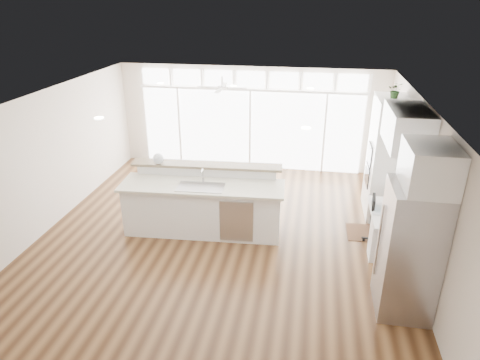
# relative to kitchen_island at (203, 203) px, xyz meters

# --- Properties ---
(floor) EXTENTS (7.00, 8.00, 0.02)m
(floor) POSITION_rel_kitchen_island_xyz_m (0.39, -0.33, -0.64)
(floor) COLOR #402613
(floor) RESTS_ON ground
(ceiling) EXTENTS (7.00, 8.00, 0.02)m
(ceiling) POSITION_rel_kitchen_island_xyz_m (0.39, -0.33, 2.07)
(ceiling) COLOR white
(ceiling) RESTS_ON wall_back
(wall_back) EXTENTS (7.00, 0.04, 2.70)m
(wall_back) POSITION_rel_kitchen_island_xyz_m (0.39, 3.67, 0.72)
(wall_back) COLOR beige
(wall_back) RESTS_ON floor
(wall_front) EXTENTS (7.00, 0.04, 2.70)m
(wall_front) POSITION_rel_kitchen_island_xyz_m (0.39, -4.33, 0.72)
(wall_front) COLOR beige
(wall_front) RESTS_ON floor
(wall_left) EXTENTS (0.04, 8.00, 2.70)m
(wall_left) POSITION_rel_kitchen_island_xyz_m (-3.11, -0.33, 0.72)
(wall_left) COLOR beige
(wall_left) RESTS_ON floor
(wall_right) EXTENTS (0.04, 8.00, 2.70)m
(wall_right) POSITION_rel_kitchen_island_xyz_m (3.89, -0.33, 0.72)
(wall_right) COLOR beige
(wall_right) RESTS_ON floor
(glass_wall) EXTENTS (5.80, 0.06, 2.08)m
(glass_wall) POSITION_rel_kitchen_island_xyz_m (0.39, 3.61, 0.42)
(glass_wall) COLOR silver
(glass_wall) RESTS_ON wall_back
(transom_row) EXTENTS (5.90, 0.06, 0.40)m
(transom_row) POSITION_rel_kitchen_island_xyz_m (0.39, 3.61, 1.75)
(transom_row) COLOR silver
(transom_row) RESTS_ON wall_back
(desk_window) EXTENTS (0.04, 0.85, 0.85)m
(desk_window) POSITION_rel_kitchen_island_xyz_m (3.85, -0.03, 0.92)
(desk_window) COLOR white
(desk_window) RESTS_ON wall_right
(ceiling_fan) EXTENTS (1.16, 1.16, 0.32)m
(ceiling_fan) POSITION_rel_kitchen_island_xyz_m (-0.11, 2.47, 1.85)
(ceiling_fan) COLOR white
(ceiling_fan) RESTS_ON ceiling
(recessed_lights) EXTENTS (3.40, 3.00, 0.02)m
(recessed_lights) POSITION_rel_kitchen_island_xyz_m (0.39, -0.13, 2.05)
(recessed_lights) COLOR #EFE4CB
(recessed_lights) RESTS_ON ceiling
(oven_cabinet) EXTENTS (0.64, 1.20, 2.50)m
(oven_cabinet) POSITION_rel_kitchen_island_xyz_m (3.56, 1.47, 0.62)
(oven_cabinet) COLOR white
(oven_cabinet) RESTS_ON floor
(desk_nook) EXTENTS (0.72, 1.30, 0.76)m
(desk_nook) POSITION_rel_kitchen_island_xyz_m (3.52, -0.03, -0.25)
(desk_nook) COLOR white
(desk_nook) RESTS_ON floor
(upper_cabinets) EXTENTS (0.64, 1.30, 0.64)m
(upper_cabinets) POSITION_rel_kitchen_island_xyz_m (3.56, -0.03, 1.72)
(upper_cabinets) COLOR white
(upper_cabinets) RESTS_ON wall_right
(refrigerator) EXTENTS (0.76, 0.90, 2.00)m
(refrigerator) POSITION_rel_kitchen_island_xyz_m (3.50, -1.68, 0.37)
(refrigerator) COLOR #A8A8AD
(refrigerator) RESTS_ON floor
(fridge_cabinet) EXTENTS (0.64, 0.90, 0.60)m
(fridge_cabinet) POSITION_rel_kitchen_island_xyz_m (3.56, -1.68, 1.67)
(fridge_cabinet) COLOR white
(fridge_cabinet) RESTS_ON wall_right
(framed_photos) EXTENTS (0.06, 0.22, 0.80)m
(framed_photos) POSITION_rel_kitchen_island_xyz_m (3.85, 0.59, 0.77)
(framed_photos) COLOR black
(framed_photos) RESTS_ON wall_right
(kitchen_island) EXTENTS (3.22, 1.37, 1.25)m
(kitchen_island) POSITION_rel_kitchen_island_xyz_m (0.00, 0.00, 0.00)
(kitchen_island) COLOR white
(kitchen_island) RESTS_ON floor
(rug) EXTENTS (0.97, 0.71, 0.01)m
(rug) POSITION_rel_kitchen_island_xyz_m (3.31, 0.47, -0.62)
(rug) COLOR #311B0F
(rug) RESTS_ON floor
(office_chair) EXTENTS (0.54, 0.51, 0.95)m
(office_chair) POSITION_rel_kitchen_island_xyz_m (3.43, 0.12, -0.15)
(office_chair) COLOR black
(office_chair) RESTS_ON floor
(fishbowl) EXTENTS (0.24, 0.24, 0.22)m
(fishbowl) POSITION_rel_kitchen_island_xyz_m (-0.97, 0.34, 0.74)
(fishbowl) COLOR silver
(fishbowl) RESTS_ON kitchen_island
(monitor) EXTENTS (0.10, 0.47, 0.39)m
(monitor) POSITION_rel_kitchen_island_xyz_m (3.44, -0.03, 0.33)
(monitor) COLOR black
(monitor) RESTS_ON desk_nook
(keyboard) EXTENTS (0.16, 0.35, 0.02)m
(keyboard) POSITION_rel_kitchen_island_xyz_m (3.27, -0.03, 0.14)
(keyboard) COLOR white
(keyboard) RESTS_ON desk_nook
(potted_plant) EXTENTS (0.33, 0.36, 0.24)m
(potted_plant) POSITION_rel_kitchen_island_xyz_m (3.56, 1.47, 2.00)
(potted_plant) COLOR #35632A
(potted_plant) RESTS_ON oven_cabinet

